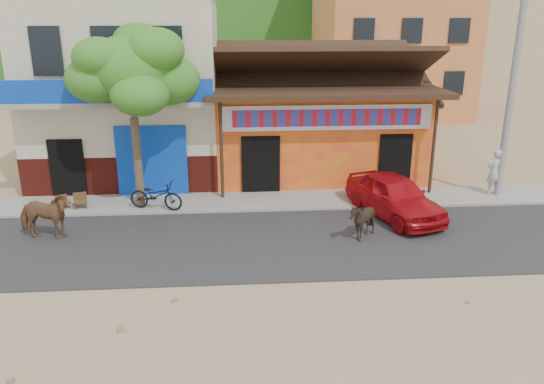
# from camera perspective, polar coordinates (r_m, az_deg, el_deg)

# --- Properties ---
(ground) EXTENTS (120.00, 120.00, 0.00)m
(ground) POSITION_cam_1_polar(r_m,az_deg,el_deg) (13.35, 2.13, -9.78)
(ground) COLOR #9E825B
(ground) RESTS_ON ground
(road) EXTENTS (60.00, 5.00, 0.04)m
(road) POSITION_cam_1_polar(r_m,az_deg,el_deg) (15.58, 1.14, -5.38)
(road) COLOR #28282B
(road) RESTS_ON ground
(sidewalk) EXTENTS (60.00, 2.00, 0.12)m
(sidewalk) POSITION_cam_1_polar(r_m,az_deg,el_deg) (18.81, 0.17, -0.98)
(sidewalk) COLOR gray
(sidewalk) RESTS_ON ground
(dance_club) EXTENTS (8.00, 6.00, 3.60)m
(dance_club) POSITION_cam_1_polar(r_m,az_deg,el_deg) (22.40, 4.54, 6.76)
(dance_club) COLOR orange
(dance_club) RESTS_ON ground
(cafe_building) EXTENTS (7.00, 6.00, 7.00)m
(cafe_building) POSITION_cam_1_polar(r_m,az_deg,el_deg) (22.26, -15.15, 10.55)
(cafe_building) COLOR beige
(cafe_building) RESTS_ON ground
(apartment_front) EXTENTS (9.00, 9.00, 12.00)m
(apartment_front) POSITION_cam_1_polar(r_m,az_deg,el_deg) (37.16, 12.60, 17.53)
(apartment_front) COLOR #CC723F
(apartment_front) RESTS_ON ground
(apartment_rear) EXTENTS (8.00, 8.00, 10.00)m
(apartment_rear) POSITION_cam_1_polar(r_m,az_deg,el_deg) (45.98, 21.55, 15.57)
(apartment_rear) COLOR tan
(apartment_rear) RESTS_ON ground
(tree) EXTENTS (3.00, 3.00, 6.00)m
(tree) POSITION_cam_1_polar(r_m,az_deg,el_deg) (18.08, -14.61, 7.68)
(tree) COLOR #2D721E
(tree) RESTS_ON sidewalk
(utility_pole) EXTENTS (0.24, 0.24, 8.00)m
(utility_pole) POSITION_cam_1_polar(r_m,az_deg,el_deg) (20.22, 24.48, 10.60)
(utility_pole) COLOR gray
(utility_pole) RESTS_ON sidewalk
(cow_tan) EXTENTS (1.79, 1.05, 1.42)m
(cow_tan) POSITION_cam_1_polar(r_m,az_deg,el_deg) (16.88, -23.38, -2.38)
(cow_tan) COLOR brown
(cow_tan) RESTS_ON road
(cow_dark) EXTENTS (1.14, 1.03, 1.16)m
(cow_dark) POSITION_cam_1_polar(r_m,az_deg,el_deg) (15.74, 9.67, -3.02)
(cow_dark) COLOR black
(cow_dark) RESTS_ON road
(red_car) EXTENTS (2.83, 4.38, 1.39)m
(red_car) POSITION_cam_1_polar(r_m,az_deg,el_deg) (17.72, 13.02, -0.40)
(red_car) COLOR #B60D14
(red_car) RESTS_ON road
(scooter) EXTENTS (1.96, 1.14, 0.97)m
(scooter) POSITION_cam_1_polar(r_m,az_deg,el_deg) (18.12, -12.38, -0.36)
(scooter) COLOR black
(scooter) RESTS_ON sidewalk
(pedestrian) EXTENTS (0.68, 0.51, 1.67)m
(pedestrian) POSITION_cam_1_polar(r_m,az_deg,el_deg) (20.75, 22.79, 2.00)
(pedestrian) COLOR #BBBBBB
(pedestrian) RESTS_ON sidewalk
(cafe_chair_left) EXTENTS (0.54, 0.54, 0.93)m
(cafe_chair_left) POSITION_cam_1_polar(r_m,az_deg,el_deg) (18.97, -19.99, -0.28)
(cafe_chair_left) COLOR #502A1A
(cafe_chair_left) RESTS_ON sidewalk
(cafe_chair_right) EXTENTS (0.54, 0.54, 0.82)m
(cafe_chair_right) POSITION_cam_1_polar(r_m,az_deg,el_deg) (19.14, -21.58, -0.49)
(cafe_chair_right) COLOR #52341B
(cafe_chair_right) RESTS_ON sidewalk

